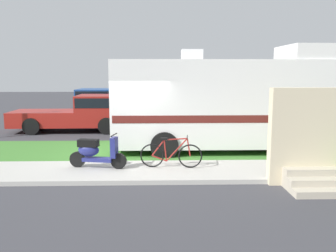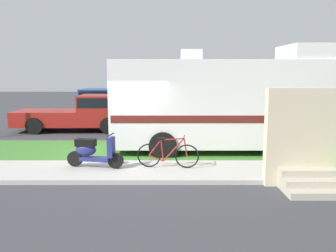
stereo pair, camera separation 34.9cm
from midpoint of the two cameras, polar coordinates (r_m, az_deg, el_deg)
ground_plane at (r=11.04m, az=-7.20°, el=-5.92°), size 80.00×80.00×0.00m
sidewalk at (r=9.87m, az=-7.89°, el=-7.34°), size 24.00×2.00×0.12m
grass_strip at (r=12.48m, az=-6.53°, el=-4.01°), size 24.00×3.40×0.08m
motorhome_rv at (r=12.42m, az=8.78°, el=3.85°), size 7.66×2.56×3.67m
scooter at (r=10.08m, az=-12.60°, el=-4.08°), size 1.63×0.58×0.97m
bicycle at (r=9.89m, az=-0.52°, el=-4.60°), size 1.74×0.52×0.89m
pickup_truck_near at (r=17.16m, az=-13.73°, el=2.25°), size 5.58×2.23×1.70m
pickup_truck_far at (r=20.03m, az=-9.08°, el=3.46°), size 5.11×2.17×1.85m
porch_steps at (r=9.24m, az=21.10°, el=-3.16°), size 2.00×1.26×2.40m
bottle_green at (r=10.72m, az=16.51°, el=-5.34°), size 0.07×0.07×0.28m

